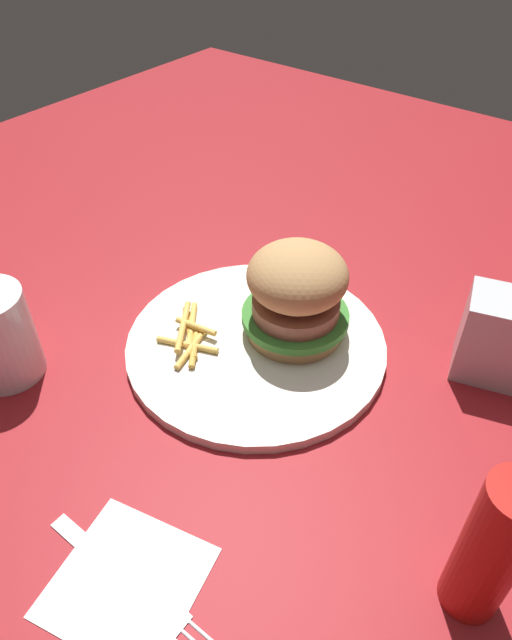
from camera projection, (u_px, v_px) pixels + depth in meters
name	position (u px, v px, depth m)	size (l,w,h in m)	color
ground_plane	(273.00, 343.00, 0.65)	(1.60, 1.60, 0.00)	maroon
plate	(256.00, 344.00, 0.64)	(0.29, 0.29, 0.01)	silver
sandwich	(297.00, 293.00, 0.61)	(0.12, 0.12, 0.11)	tan
fries_pile	(190.00, 335.00, 0.64)	(0.09, 0.08, 0.01)	#E5B251
napkin	(127.00, 582.00, 0.45)	(0.11, 0.11, 0.00)	white
fork	(128.00, 581.00, 0.45)	(0.02, 0.17, 0.00)	silver
napkin_dispenser	(506.00, 339.00, 0.59)	(0.09, 0.06, 0.10)	#B7BABF
ketchup_bottle	(491.00, 550.00, 0.39)	(0.04, 0.04, 0.14)	#B21914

